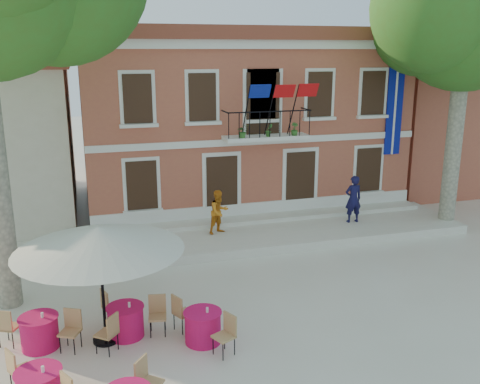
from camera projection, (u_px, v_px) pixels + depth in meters
name	position (u px, v px, depth m)	size (l,w,h in m)	color
ground	(263.00, 294.00, 15.01)	(90.00, 90.00, 0.00)	beige
main_building	(233.00, 116.00, 23.84)	(13.50, 9.59, 7.50)	#A9503D
neighbor_east	(446.00, 117.00, 28.24)	(9.40, 9.40, 6.40)	#A9503D
terrace	(275.00, 233.00, 19.60)	(14.00, 3.40, 0.30)	silver
plane_tree_east	(467.00, 17.00, 18.86)	(5.35, 5.35, 10.51)	#A59E84
patio_umbrella	(99.00, 239.00, 11.93)	(3.81, 3.81, 2.83)	black
pedestrian_navy	(353.00, 199.00, 20.13)	(0.66, 0.43, 1.81)	#121038
pedestrian_orange	(219.00, 212.00, 18.93)	(0.77, 0.60, 1.58)	orange
cafe_table_0	(39.00, 331.00, 12.21)	(1.91, 1.23, 0.95)	#C9125A
cafe_table_3	(126.00, 320.00, 12.69)	(1.75, 1.85, 0.95)	#C9125A
cafe_table_4	(203.00, 326.00, 12.45)	(1.21, 1.91, 0.95)	#C9125A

